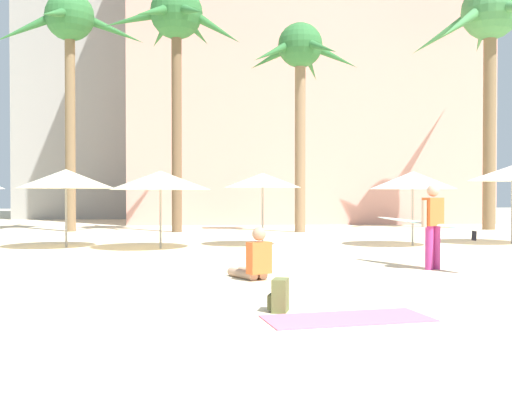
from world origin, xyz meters
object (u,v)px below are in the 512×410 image
object	(u,v)px
palm_tree_left	(176,26)
person_mid_left	(431,223)
palm_tree_center	(490,28)
person_mid_right	(254,261)
palm_tree_far_left	(300,62)
beach_towel	(347,318)
cafe_umbrella_2	(160,180)
cafe_umbrella_3	(512,173)
cafe_umbrella_6	(66,179)
cafe_umbrella_5	(263,180)
backpack	(279,296)
palm_tree_right	(69,32)
cafe_umbrella_0	(413,180)

from	to	relation	value
palm_tree_left	person_mid_left	world-z (taller)	palm_tree_left
palm_tree_center	person_mid_right	xyz separation A→B (m)	(-11.29, -14.09, -8.19)
palm_tree_far_left	beach_towel	bearing A→B (deg)	-97.75
cafe_umbrella_2	palm_tree_far_left	bearing A→B (deg)	53.52
palm_tree_far_left	palm_tree_left	bearing A→B (deg)	174.51
cafe_umbrella_3	cafe_umbrella_6	size ratio (longest dim) A/B	0.97
cafe_umbrella_5	backpack	size ratio (longest dim) A/B	5.35
palm_tree_center	cafe_umbrella_5	distance (m)	14.21
palm_tree_far_left	palm_tree_right	world-z (taller)	palm_tree_right
palm_tree_right	cafe_umbrella_2	distance (m)	10.97
person_mid_right	palm_tree_far_left	bearing A→B (deg)	-39.82
cafe_umbrella_2	beach_towel	bearing A→B (deg)	-73.97
cafe_umbrella_6	person_mid_right	size ratio (longest dim) A/B	2.75
palm_tree_far_left	person_mid_left	bearing A→B (deg)	-87.10
cafe_umbrella_5	person_mid_left	world-z (taller)	cafe_umbrella_5
palm_tree_far_left	person_mid_left	xyz separation A→B (m)	(0.60, -11.92, -5.78)
palm_tree_center	cafe_umbrella_5	world-z (taller)	palm_tree_center
palm_tree_right	cafe_umbrella_3	xyz separation A→B (m)	(14.54, -7.52, -5.84)
backpack	person_mid_left	world-z (taller)	person_mid_left
cafe_umbrella_5	person_mid_right	world-z (taller)	cafe_umbrella_5
cafe_umbrella_6	palm_tree_center	bearing A→B (deg)	24.19
beach_towel	palm_tree_far_left	bearing A→B (deg)	82.25
palm_tree_right	cafe_umbrella_3	size ratio (longest dim) A/B	3.67
palm_tree_center	person_mid_left	xyz separation A→B (m)	(-7.63, -12.91, -7.60)
palm_tree_center	beach_towel	world-z (taller)	palm_tree_center
person_mid_right	cafe_umbrella_3	bearing A→B (deg)	-77.45
palm_tree_left	palm_tree_center	distance (m)	13.12
cafe_umbrella_3	cafe_umbrella_6	xyz separation A→B (m)	(-13.12, 0.01, -0.20)
cafe_umbrella_3	cafe_umbrella_6	bearing A→B (deg)	179.95
palm_tree_right	cafe_umbrella_5	bearing A→B (deg)	-46.73
palm_tree_left	palm_tree_center	bearing A→B (deg)	2.25
palm_tree_left	cafe_umbrella_5	size ratio (longest dim) A/B	4.30
cafe_umbrella_6	beach_towel	distance (m)	11.88
palm_tree_center	cafe_umbrella_0	size ratio (longest dim) A/B	4.23
cafe_umbrella_6	person_mid_right	distance (m)	8.50
palm_tree_right	person_mid_left	size ratio (longest dim) A/B	3.46
palm_tree_far_left	cafe_umbrella_5	bearing A→B (deg)	-109.42
cafe_umbrella_5	person_mid_right	size ratio (longest dim) A/B	2.30
cafe_umbrella_0	cafe_umbrella_6	world-z (taller)	cafe_umbrella_6
cafe_umbrella_6	beach_towel	xyz separation A→B (m)	(5.46, -10.37, -1.92)
palm_tree_right	person_mid_right	bearing A→B (deg)	-67.11
beach_towel	person_mid_right	distance (m)	3.56
cafe_umbrella_6	person_mid_right	bearing A→B (deg)	-56.03
cafe_umbrella_5	palm_tree_left	bearing A→B (deg)	112.43
cafe_umbrella_3	cafe_umbrella_5	world-z (taller)	cafe_umbrella_3
cafe_umbrella_2	cafe_umbrella_6	xyz separation A→B (m)	(-2.66, 0.64, 0.05)
cafe_umbrella_5	palm_tree_right	bearing A→B (deg)	133.27
palm_tree_left	cafe_umbrella_0	world-z (taller)	palm_tree_left
palm_tree_left	cafe_umbrella_2	distance (m)	9.59
palm_tree_far_left	cafe_umbrella_2	xyz separation A→B (m)	(-5.05, -6.83, -4.82)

